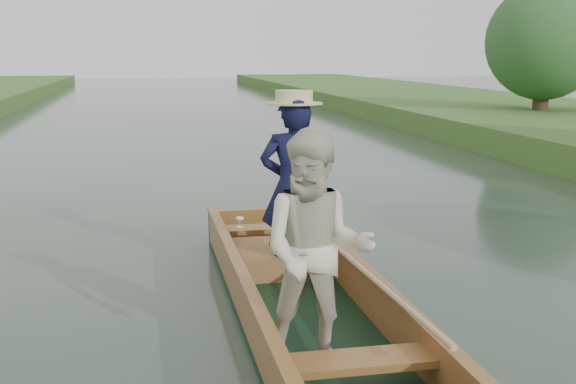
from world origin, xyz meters
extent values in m
plane|color=#283D30|center=(0.00, 0.00, 0.00)|extent=(120.00, 120.00, 0.00)
cylinder|color=#47331E|center=(9.80, 13.04, 1.05)|extent=(0.44, 0.44, 2.10)
sphere|color=#255120|center=(9.80, 13.04, 2.50)|extent=(3.24, 3.24, 3.24)
sphere|color=#255120|center=(10.40, 13.34, 2.10)|extent=(2.20, 2.20, 2.20)
cube|color=black|center=(0.00, 0.00, 0.04)|extent=(1.10, 5.00, 0.08)
cube|color=brown|center=(-0.51, 0.00, 0.24)|extent=(0.08, 5.00, 0.32)
cube|color=brown|center=(0.51, 0.00, 0.24)|extent=(0.08, 5.00, 0.32)
cube|color=brown|center=(0.00, 2.46, 0.24)|extent=(1.10, 0.08, 0.32)
cube|color=brown|center=(-0.51, 0.00, 0.42)|extent=(0.10, 5.00, 0.04)
cube|color=brown|center=(0.51, 0.00, 0.42)|extent=(0.10, 5.00, 0.04)
cube|color=brown|center=(0.00, 1.90, 0.30)|extent=(0.94, 0.30, 0.05)
cube|color=brown|center=(0.00, -1.60, 0.30)|extent=(0.94, 0.30, 0.05)
imported|color=#101234|center=(0.09, 0.80, 0.94)|extent=(0.71, 0.55, 1.72)
cylinder|color=beige|center=(0.09, 0.80, 1.76)|extent=(0.52, 0.52, 0.12)
imported|color=beige|center=(-0.16, -1.15, 0.88)|extent=(0.91, 0.79, 1.60)
cube|color=#A85336|center=(0.03, 1.13, 0.19)|extent=(0.85, 0.90, 0.22)
sphere|color=tan|center=(0.35, 1.03, 0.43)|extent=(0.23, 0.23, 0.23)
sphere|color=tan|center=(0.35, 1.02, 0.60)|extent=(0.17, 0.17, 0.17)
sphere|color=tan|center=(0.29, 1.02, 0.67)|extent=(0.06, 0.06, 0.06)
sphere|color=tan|center=(0.42, 1.02, 0.67)|extent=(0.06, 0.06, 0.06)
sphere|color=tan|center=(0.35, 0.95, 0.58)|extent=(0.07, 0.07, 0.07)
sphere|color=tan|center=(0.25, 1.01, 0.46)|extent=(0.08, 0.08, 0.08)
sphere|color=tan|center=(0.46, 1.01, 0.46)|extent=(0.08, 0.08, 0.08)
sphere|color=tan|center=(0.30, 1.00, 0.33)|extent=(0.09, 0.09, 0.09)
sphere|color=tan|center=(0.41, 1.00, 0.33)|extent=(0.09, 0.09, 0.09)
cylinder|color=silver|center=(-0.27, 1.90, 0.33)|extent=(0.07, 0.07, 0.01)
cylinder|color=silver|center=(-0.27, 1.90, 0.37)|extent=(0.01, 0.01, 0.08)
ellipsoid|color=silver|center=(-0.27, 1.90, 0.43)|extent=(0.09, 0.09, 0.05)
cylinder|color=tan|center=(0.43, -0.12, 0.46)|extent=(0.04, 3.82, 0.18)
camera|label=1|loc=(-1.26, -5.60, 2.17)|focal=45.00mm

